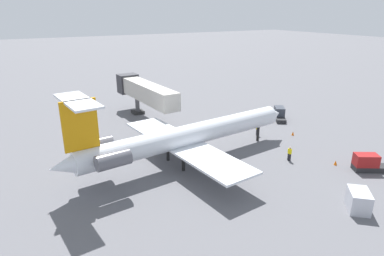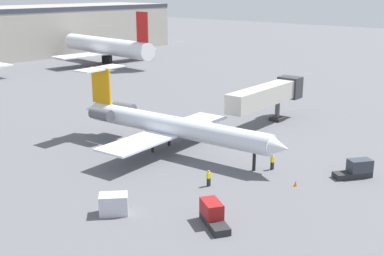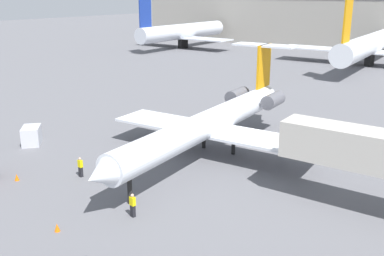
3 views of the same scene
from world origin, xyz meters
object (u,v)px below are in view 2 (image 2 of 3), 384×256
at_px(ground_crew_marshaller, 272,162).
at_px(ground_crew_loader, 209,178).
at_px(cargo_container_uld, 114,204).
at_px(regional_jet, 166,124).
at_px(traffic_cone_mid, 296,183).
at_px(jet_bridge, 270,94).
at_px(baggage_tug_trailing, 213,215).
at_px(traffic_cone_near, 215,205).
at_px(baggage_tug_lead, 356,169).
at_px(parked_airliner_centre, 107,47).

bearing_deg(ground_crew_marshaller, ground_crew_loader, 165.00).
bearing_deg(ground_crew_loader, cargo_container_uld, 167.75).
distance_m(regional_jet, traffic_cone_mid, 17.91).
bearing_deg(jet_bridge, traffic_cone_mid, -140.42).
relative_size(ground_crew_marshaller, ground_crew_loader, 1.00).
xyz_separation_m(ground_crew_marshaller, cargo_container_uld, (-18.55, 4.45, 0.04)).
distance_m(ground_crew_loader, baggage_tug_trailing, 8.25).
bearing_deg(traffic_cone_near, cargo_container_uld, 139.29).
height_order(baggage_tug_lead, traffic_cone_mid, baggage_tug_lead).
relative_size(regional_jet, ground_crew_loader, 17.83).
distance_m(regional_jet, traffic_cone_near, 17.55).
distance_m(baggage_tug_lead, traffic_cone_near, 16.85).
bearing_deg(traffic_cone_near, jet_bridge, 23.79).
bearing_deg(regional_jet, traffic_cone_near, -121.22).
relative_size(jet_bridge, parked_airliner_centre, 0.50).
relative_size(ground_crew_marshaller, parked_airliner_centre, 0.05).
relative_size(regional_jet, parked_airliner_centre, 0.89).
xyz_separation_m(ground_crew_loader, parked_airliner_centre, (46.31, 72.07, 3.57)).
relative_size(regional_jet, traffic_cone_mid, 54.79).
relative_size(regional_jet, traffic_cone_near, 54.79).
height_order(ground_crew_marshaller, parked_airliner_centre, parked_airliner_centre).
height_order(baggage_tug_trailing, parked_airliner_centre, parked_airliner_centre).
relative_size(jet_bridge, ground_crew_marshaller, 10.04).
relative_size(ground_crew_loader, baggage_tug_lead, 0.41).
height_order(ground_crew_loader, traffic_cone_near, ground_crew_loader).
xyz_separation_m(jet_bridge, ground_crew_loader, (-23.75, -8.35, -3.55)).
height_order(jet_bridge, ground_crew_marshaller, jet_bridge).
distance_m(baggage_tug_trailing, traffic_cone_near, 3.29).
relative_size(cargo_container_uld, traffic_cone_near, 5.35).
relative_size(regional_jet, baggage_tug_lead, 7.37).
xyz_separation_m(regional_jet, baggage_tug_trailing, (-11.61, -16.65, -2.45)).
distance_m(regional_jet, baggage_tug_lead, 22.29).
height_order(traffic_cone_near, parked_airliner_centre, parked_airliner_centre).
distance_m(cargo_container_uld, traffic_cone_near, 9.07).
height_order(jet_bridge, ground_crew_loader, jet_bridge).
bearing_deg(cargo_container_uld, parked_airliner_centre, 50.94).
distance_m(traffic_cone_mid, parked_airliner_centre, 88.53).
relative_size(baggage_tug_lead, traffic_cone_near, 7.43).
distance_m(ground_crew_loader, traffic_cone_mid, 8.72).
bearing_deg(traffic_cone_mid, regional_jet, 90.93).
bearing_deg(traffic_cone_mid, ground_crew_loader, 131.50).
distance_m(traffic_cone_near, traffic_cone_mid, 9.68).
height_order(traffic_cone_mid, parked_airliner_centre, parked_airliner_centre).
xyz_separation_m(ground_crew_marshaller, traffic_cone_near, (-11.69, -1.45, -0.58)).
height_order(ground_crew_marshaller, baggage_tug_trailing, baggage_tug_trailing).
relative_size(baggage_tug_lead, traffic_cone_mid, 7.43).
bearing_deg(regional_jet, baggage_tug_lead, -72.60).
height_order(ground_crew_marshaller, cargo_container_uld, cargo_container_uld).
xyz_separation_m(traffic_cone_mid, parked_airliner_centre, (40.55, 78.59, 4.15)).
xyz_separation_m(regional_jet, traffic_cone_mid, (0.29, -17.65, -3.01)).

